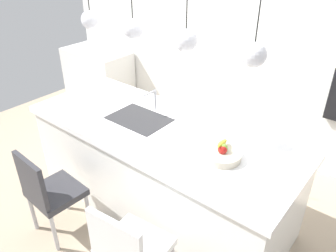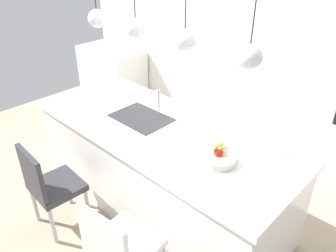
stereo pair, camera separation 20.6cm
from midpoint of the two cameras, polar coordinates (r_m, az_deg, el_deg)
The scene contains 13 objects.
floor at distance 3.54m, azimuth 0.51°, elevation -13.24°, with size 6.60×6.60×0.00m, color tan.
back_wall at distance 4.11m, azimuth 17.00°, elevation 12.80°, with size 6.00×0.10×2.60m, color white.
kitchen_island at distance 3.24m, azimuth 0.55°, elevation -7.25°, with size 2.60×1.03×0.92m.
sink_basin at distance 3.14m, azimuth -2.77°, elevation 1.33°, with size 0.56×0.40×0.02m, color #2D2D30.
faucet at distance 3.21m, azimuth -0.08°, elevation 4.96°, with size 0.02×0.17×0.22m.
fruit_bowl at distance 2.57m, azimuth 10.93°, elevation -5.12°, with size 0.29×0.29×0.15m.
side_counter at distance 5.60m, azimuth -8.50°, elevation 8.76°, with size 1.10×0.60×0.86m, color white.
chair_near at distance 3.15m, azimuth -18.01°, elevation -9.57°, with size 0.45×0.43×0.89m.
chair_middle at distance 2.52m, azimuth -5.96°, elevation -19.78°, with size 0.51×0.48×0.89m.
pendant_light_left at distance 3.26m, azimuth -10.28°, elevation 17.78°, with size 0.17×0.17×0.77m.
pendant_light_center_left at distance 2.85m, azimuth -3.44°, elevation 16.48°, with size 0.17×0.17×0.77m.
pendant_light_center_right at distance 2.50m, azimuth 5.36°, elevation 14.45°, with size 0.17×0.17×0.77m.
pendant_light_right at distance 2.22m, azimuth 16.45°, elevation 11.37°, with size 0.17×0.17×0.77m.
Camera 2 is at (1.84, -1.82, 2.42)m, focal length 35.41 mm.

